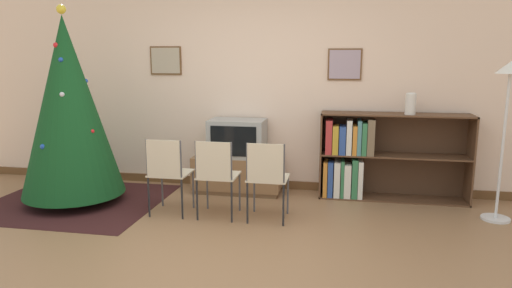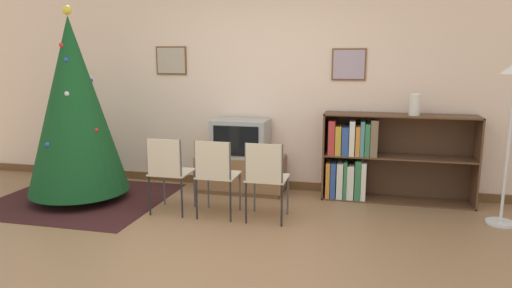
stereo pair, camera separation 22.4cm
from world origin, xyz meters
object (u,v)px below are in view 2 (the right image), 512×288
Objects in this scene: folding_chair_right at (266,176)px; folding_chair_left at (168,170)px; tv_console at (241,174)px; christmas_tree at (74,106)px; bookshelf at (370,158)px; folding_chair_center at (216,173)px; vase at (415,104)px; television at (241,138)px.

folding_chair_left is at bearing 180.00° from folding_chair_right.
folding_chair_left and folding_chair_right have the same top height.
tv_console is 1.12m from folding_chair_left.
folding_chair_left is at bearing -118.43° from tv_console.
folding_chair_right is (1.04, 0.00, 0.00)m from folding_chair_left.
christmas_tree is 2.04× the size of tv_console.
bookshelf reaches higher than folding_chair_right.
folding_chair_center is 3.39× the size of vase.
folding_chair_center is at bearing -146.50° from bookshelf.
christmas_tree reaches higher than vase.
television is 0.81× the size of folding_chair_center.
folding_chair_right is at bearing -146.50° from vase.
tv_console is 4.42× the size of vase.
television is 1.11m from folding_chair_right.
television reaches higher than folding_chair_center.
television is at bearing -179.80° from vase.
folding_chair_center is at bearing 180.00° from folding_chair_right.
vase is at bearing 26.00° from folding_chair_center.
bookshelf is (1.53, 1.01, 0.02)m from folding_chair_center.
vase is (1.98, 0.01, 0.46)m from television.
tv_console is at bearing -178.08° from bookshelf.
folding_chair_right is (0.52, -0.96, -0.20)m from television.
bookshelf is (2.05, 1.01, 0.02)m from folding_chair_left.
bookshelf is (1.53, 0.05, 0.27)m from tv_console.
folding_chair_left is 0.52m from folding_chair_center.
television is 1.54m from bookshelf.
television is 2.03m from vase.
television is at bearing 118.49° from folding_chair_right.
folding_chair_center is (0.00, -0.96, -0.20)m from television.
folding_chair_center is at bearing -7.12° from christmas_tree.
christmas_tree is 9.01× the size of vase.
vase reaches higher than folding_chair_right.
tv_console is at bearing 90.00° from television.
folding_chair_left is 3.39× the size of vase.
television reaches higher than tv_console.
folding_chair_left is 1.00× the size of folding_chair_right.
folding_chair_center is 1.83m from bookshelf.
folding_chair_right is 1.87m from vase.
folding_chair_left and folding_chair_center have the same top height.
television is at bearing 61.51° from folding_chair_left.
tv_console is 1.30× the size of folding_chair_center.
bookshelf is 0.78m from vase.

